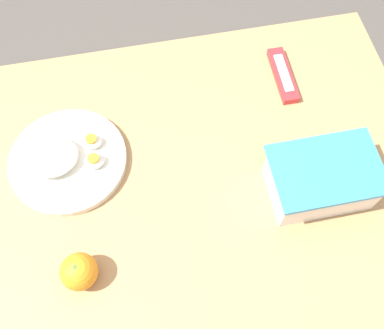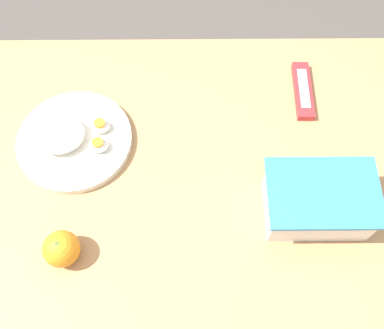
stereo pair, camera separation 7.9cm
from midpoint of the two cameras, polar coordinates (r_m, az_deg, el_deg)
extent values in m
plane|color=#4C4742|center=(1.63, -3.67, -13.86)|extent=(10.00, 10.00, 0.00)
cube|color=#AD7F51|center=(0.96, -6.05, -4.63)|extent=(1.17, 0.83, 0.03)
cylinder|color=#936C45|center=(1.53, 13.41, 6.59)|extent=(0.04, 0.04, 0.68)
cube|color=white|center=(0.93, 13.73, -2.17)|extent=(0.20, 0.13, 0.09)
cube|color=#CCBC84|center=(0.95, 13.45, -2.73)|extent=(0.18, 0.12, 0.05)
cube|color=#338CC6|center=(0.89, 14.42, -0.83)|extent=(0.21, 0.15, 0.01)
ellipsoid|color=gray|center=(0.94, 13.72, -2.44)|extent=(0.05, 0.05, 0.03)
sphere|color=orange|center=(0.89, -16.69, -13.12)|extent=(0.07, 0.07, 0.07)
cylinder|color=#4C662D|center=(0.86, -17.28, -12.58)|extent=(0.01, 0.01, 0.00)
cylinder|color=silver|center=(1.02, -17.62, 0.30)|extent=(0.25, 0.25, 0.02)
ellipsoid|color=white|center=(1.00, -19.50, 0.73)|extent=(0.11, 0.10, 0.04)
ellipsoid|color=white|center=(1.00, -14.78, 2.61)|extent=(0.04, 0.04, 0.02)
cylinder|color=#F4A823|center=(0.99, -14.96, 2.99)|extent=(0.02, 0.02, 0.01)
ellipsoid|color=white|center=(0.98, -14.57, 0.21)|extent=(0.04, 0.04, 0.02)
cylinder|color=#F4A823|center=(0.96, -14.75, 0.57)|extent=(0.02, 0.02, 0.01)
cube|color=#B7282D|center=(1.11, 9.45, 10.96)|extent=(0.04, 0.16, 0.02)
cube|color=white|center=(1.10, 9.53, 11.29)|extent=(0.02, 0.11, 0.00)
camera|label=1|loc=(0.04, -92.42, -4.81)|focal=42.00mm
camera|label=2|loc=(0.04, 87.58, 4.81)|focal=42.00mm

